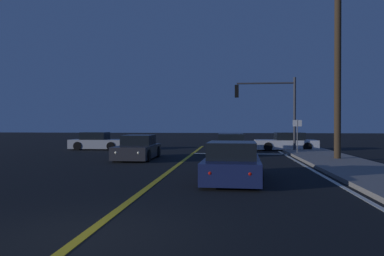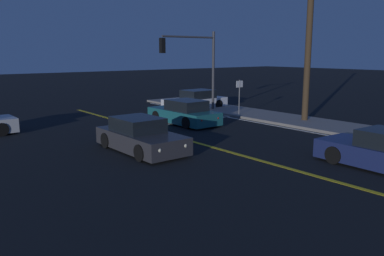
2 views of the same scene
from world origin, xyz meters
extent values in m
cube|color=gray|center=(7.80, 9.98, 0.07)|extent=(3.20, 35.93, 0.15)
cube|color=gold|center=(0.00, 9.98, 0.01)|extent=(0.20, 33.93, 0.01)
cube|color=silver|center=(5.95, 9.98, 0.01)|extent=(0.16, 33.93, 0.01)
cube|color=silver|center=(3.10, 18.46, 0.01)|extent=(6.20, 0.50, 0.01)
cube|color=#195960|center=(2.50, 18.12, 0.44)|extent=(1.94, 4.51, 0.68)
cube|color=black|center=(2.50, 17.85, 1.04)|extent=(1.63, 2.09, 0.60)
cylinder|color=black|center=(1.61, 19.49, 0.32)|extent=(0.23, 0.64, 0.64)
cylinder|color=black|center=(3.33, 19.52, 0.32)|extent=(0.23, 0.64, 0.64)
cylinder|color=black|center=(1.67, 16.71, 0.32)|extent=(0.23, 0.64, 0.64)
cylinder|color=black|center=(3.39, 16.75, 0.32)|extent=(0.23, 0.64, 0.64)
sphere|color=#FFF4CC|center=(1.88, 20.28, 0.52)|extent=(0.18, 0.18, 0.18)
sphere|color=#FFF4CC|center=(3.02, 20.30, 0.52)|extent=(0.18, 0.18, 0.18)
sphere|color=red|center=(1.97, 15.92, 0.52)|extent=(0.14, 0.14, 0.14)
sphere|color=red|center=(3.12, 15.95, 0.52)|extent=(0.14, 0.14, 0.14)
cube|color=#2D2D33|center=(-2.66, 14.09, 0.44)|extent=(1.90, 4.36, 0.68)
cube|color=black|center=(-2.66, 14.35, 1.04)|extent=(1.61, 2.02, 0.60)
cylinder|color=black|center=(-1.78, 12.75, 0.32)|extent=(0.23, 0.64, 0.64)
cylinder|color=black|center=(-3.51, 12.74, 0.32)|extent=(0.23, 0.64, 0.64)
cylinder|color=black|center=(-1.81, 15.45, 0.32)|extent=(0.23, 0.64, 0.64)
cylinder|color=black|center=(-3.54, 15.43, 0.32)|extent=(0.23, 0.64, 0.64)
sphere|color=#FFF4CC|center=(-2.06, 11.99, 0.52)|extent=(0.18, 0.18, 0.18)
sphere|color=#FFF4CC|center=(-3.21, 11.97, 0.52)|extent=(0.18, 0.18, 0.18)
sphere|color=red|center=(-2.11, 16.22, 0.52)|extent=(0.14, 0.14, 0.14)
sphere|color=red|center=(-3.25, 16.21, 0.52)|extent=(0.14, 0.14, 0.14)
cube|color=silver|center=(6.58, 22.18, 0.44)|extent=(4.55, 1.99, 0.68)
cube|color=black|center=(6.85, 22.18, 1.04)|extent=(2.11, 1.67, 0.60)
cylinder|color=black|center=(5.20, 21.26, 0.32)|extent=(0.64, 0.23, 0.64)
cylinder|color=black|center=(5.16, 23.04, 0.32)|extent=(0.64, 0.23, 0.64)
cylinder|color=black|center=(7.99, 21.32, 0.32)|extent=(0.64, 0.23, 0.64)
cylinder|color=black|center=(7.96, 23.09, 0.32)|extent=(0.64, 0.23, 0.64)
sphere|color=#FFF4CC|center=(4.40, 21.54, 0.52)|extent=(0.18, 0.18, 0.18)
sphere|color=#FFF4CC|center=(4.37, 22.72, 0.52)|extent=(0.18, 0.18, 0.18)
sphere|color=red|center=(8.79, 21.64, 0.52)|extent=(0.14, 0.14, 0.14)
sphere|color=red|center=(8.77, 22.81, 0.52)|extent=(0.14, 0.14, 0.14)
cylinder|color=black|center=(1.75, 8.20, 0.32)|extent=(0.24, 0.65, 0.64)
cylinder|color=black|center=(3.48, 8.14, 0.32)|extent=(0.24, 0.65, 0.64)
sphere|color=#FFF4CC|center=(2.06, 8.98, 0.52)|extent=(0.18, 0.18, 0.18)
sphere|color=#FFF4CC|center=(3.21, 8.94, 0.52)|extent=(0.18, 0.18, 0.18)
cylinder|color=black|center=(-6.37, 20.71, 0.32)|extent=(0.64, 0.22, 0.64)
sphere|color=#FFF4CC|center=(-5.65, 22.08, 0.52)|extent=(0.18, 0.18, 0.18)
sphere|color=#FFF4CC|center=(-5.64, 20.99, 0.52)|extent=(0.18, 0.18, 0.18)
cylinder|color=#38383D|center=(7.00, 20.76, 2.64)|extent=(0.18, 0.18, 5.28)
cylinder|color=#38383D|center=(4.96, 20.76, 4.88)|extent=(4.08, 0.12, 0.12)
cube|color=black|center=(2.92, 20.76, 4.33)|extent=(0.28, 0.28, 0.90)
sphere|color=red|center=(2.92, 20.76, 4.60)|extent=(0.22, 0.22, 0.22)
sphere|color=#4C2D05|center=(2.92, 20.76, 4.33)|extent=(0.22, 0.22, 0.22)
sphere|color=#0A3814|center=(2.92, 20.76, 4.06)|extent=(0.22, 0.22, 0.22)
cylinder|color=#42301E|center=(8.10, 14.11, 5.47)|extent=(0.35, 0.35, 10.94)
cylinder|color=slate|center=(6.70, 17.96, 1.13)|extent=(0.06, 0.06, 2.26)
cube|color=white|center=(6.70, 17.96, 2.01)|extent=(0.56, 0.06, 0.40)
camera|label=1|loc=(2.53, -6.11, 1.93)|focal=34.74mm
camera|label=2|loc=(-10.73, 0.54, 3.90)|focal=37.24mm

